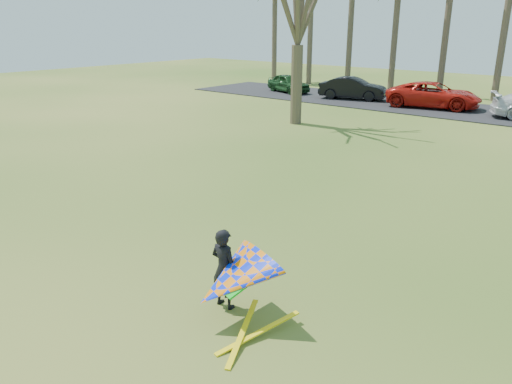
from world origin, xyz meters
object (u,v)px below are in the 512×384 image
Objects in this scene: car_1 at (353,88)px; kite_flyer at (232,278)px; car_2 at (434,95)px; car_0 at (288,83)px.

car_1 is 29.07m from kite_flyer.
car_2 is (5.88, 0.07, 0.03)m from car_1.
car_1 is at bearing 80.29° from car_2.
kite_flyer reaches higher than car_1.
car_0 is at bearing 73.04° from car_1.
car_2 is at bearing -105.38° from car_1.
car_1 reaches higher than car_0.
car_2 is at bearing 103.75° from kite_flyer.
car_0 is 1.72× the size of kite_flyer.
kite_flyer is (6.46, -26.39, -0.03)m from car_2.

